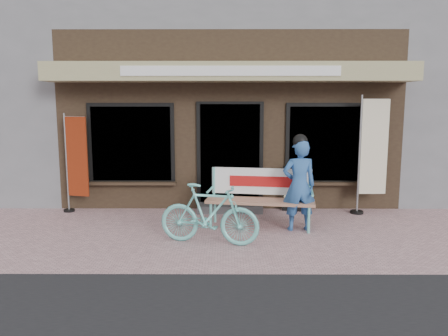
{
  "coord_description": "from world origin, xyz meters",
  "views": [
    {
      "loc": [
        -0.08,
        -6.83,
        2.19
      ],
      "look_at": [
        -0.11,
        0.7,
        1.05
      ],
      "focal_mm": 35.0,
      "sensor_mm": 36.0,
      "label": 1
    }
  ],
  "objects_px": {
    "person": "(299,184)",
    "bicycle": "(209,214)",
    "bench": "(261,193)",
    "nobori_cream": "(371,153)",
    "nobori_red": "(75,162)",
    "menu_stand": "(294,188)"
  },
  "relations": [
    {
      "from": "person",
      "to": "nobori_red",
      "type": "height_order",
      "value": "nobori_red"
    },
    {
      "from": "nobori_cream",
      "to": "person",
      "type": "bearing_deg",
      "value": -146.94
    },
    {
      "from": "nobori_red",
      "to": "menu_stand",
      "type": "distance_m",
      "value": 4.38
    },
    {
      "from": "nobori_cream",
      "to": "menu_stand",
      "type": "distance_m",
      "value": 1.65
    },
    {
      "from": "person",
      "to": "nobori_cream",
      "type": "distance_m",
      "value": 2.0
    },
    {
      "from": "person",
      "to": "nobori_red",
      "type": "relative_size",
      "value": 0.84
    },
    {
      "from": "bench",
      "to": "menu_stand",
      "type": "height_order",
      "value": "bench"
    },
    {
      "from": "person",
      "to": "nobori_cream",
      "type": "height_order",
      "value": "nobori_cream"
    },
    {
      "from": "person",
      "to": "nobori_cream",
      "type": "xyz_separation_m",
      "value": [
        1.59,
        1.15,
        0.38
      ]
    },
    {
      "from": "bench",
      "to": "person",
      "type": "distance_m",
      "value": 0.72
    },
    {
      "from": "bench",
      "to": "nobori_cream",
      "type": "relative_size",
      "value": 0.83
    },
    {
      "from": "bicycle",
      "to": "nobori_red",
      "type": "distance_m",
      "value": 3.39
    },
    {
      "from": "bench",
      "to": "nobori_red",
      "type": "height_order",
      "value": "nobori_red"
    },
    {
      "from": "bench",
      "to": "person",
      "type": "bearing_deg",
      "value": -12.48
    },
    {
      "from": "nobori_cream",
      "to": "bench",
      "type": "bearing_deg",
      "value": -160.75
    },
    {
      "from": "person",
      "to": "bicycle",
      "type": "relative_size",
      "value": 1.05
    },
    {
      "from": "menu_stand",
      "to": "bicycle",
      "type": "bearing_deg",
      "value": -117.08
    },
    {
      "from": "bench",
      "to": "nobori_red",
      "type": "xyz_separation_m",
      "value": [
        -3.59,
        0.96,
        0.42
      ]
    },
    {
      "from": "bicycle",
      "to": "nobori_red",
      "type": "height_order",
      "value": "nobori_red"
    },
    {
      "from": "bench",
      "to": "nobori_cream",
      "type": "xyz_separation_m",
      "value": [
        2.22,
        0.9,
        0.6
      ]
    },
    {
      "from": "person",
      "to": "nobori_red",
      "type": "bearing_deg",
      "value": 159.0
    },
    {
      "from": "person",
      "to": "bench",
      "type": "bearing_deg",
      "value": 153.65
    }
  ]
}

